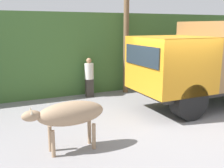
{
  "coord_description": "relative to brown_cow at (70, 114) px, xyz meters",
  "views": [
    {
      "loc": [
        -5.21,
        -6.25,
        2.87
      ],
      "look_at": [
        -2.31,
        0.02,
        1.33
      ],
      "focal_mm": 42.0,
      "sensor_mm": 36.0,
      "label": 1
    }
  ],
  "objects": [
    {
      "name": "pedestrian_on_hill",
      "position": [
        2.05,
        4.31,
        -0.02
      ],
      "size": [
        0.37,
        0.37,
        1.6
      ],
      "rotation": [
        0.0,
        0.0,
        3.13
      ],
      "color": "#38332D",
      "rests_on": "ground_plane"
    },
    {
      "name": "ground_plane",
      "position": [
        3.7,
        0.68,
        -0.89
      ],
      "size": [
        60.0,
        60.0,
        0.0
      ],
      "primitive_type": "plane",
      "color": "gray"
    },
    {
      "name": "brown_cow",
      "position": [
        0.0,
        0.0,
        0.0
      ],
      "size": [
        1.87,
        0.56,
        1.19
      ],
      "rotation": [
        0.0,
        0.0,
        0.07
      ],
      "color": "#9E7F60",
      "rests_on": "ground_plane"
    },
    {
      "name": "utility_pole",
      "position": [
        3.75,
        4.37,
        1.81
      ],
      "size": [
        0.9,
        0.23,
        5.16
      ],
      "color": "brown",
      "rests_on": "ground_plane"
    },
    {
      "name": "hillside_embankment",
      "position": [
        3.7,
        7.36,
        0.81
      ],
      "size": [
        32.0,
        5.19,
        3.4
      ],
      "color": "#426B33",
      "rests_on": "ground_plane"
    }
  ]
}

